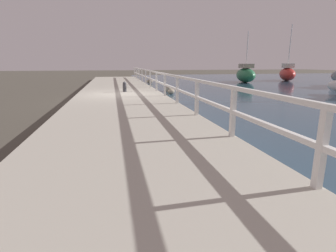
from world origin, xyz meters
TOP-DOWN VIEW (x-y plane):
  - ground_plane at (0.00, 0.00)m, footprint 120.00×120.00m
  - dock_walkway at (0.00, 0.00)m, footprint 4.45×36.00m
  - railing at (2.12, 0.00)m, footprint 0.10×32.50m
  - boulder_near_dock at (3.36, 3.90)m, footprint 0.59×0.53m
  - boulder_downstream at (3.10, 11.06)m, footprint 0.58×0.52m
  - boulder_mid_strip at (3.22, 2.29)m, footprint 0.46×0.42m
  - boulder_far_strip at (3.37, 4.22)m, footprint 0.48×0.43m
  - mooring_bollard at (0.28, 1.03)m, footprint 0.20×0.20m
  - sailboat_green at (12.90, 10.98)m, footprint 2.48×4.60m
  - sailboat_red at (18.67, 12.37)m, footprint 3.10×4.78m

SIDE VIEW (x-z plane):
  - ground_plane at x=0.00m, z-range 0.00..0.00m
  - boulder_mid_strip at x=3.22m, z-range 0.00..0.35m
  - dock_walkway at x=0.00m, z-range 0.00..0.35m
  - boulder_far_strip at x=3.37m, z-range 0.00..0.36m
  - boulder_downstream at x=3.10m, z-range 0.00..0.43m
  - boulder_near_dock at x=3.36m, z-range 0.00..0.44m
  - mooring_bollard at x=0.28m, z-range 0.35..0.91m
  - sailboat_red at x=18.67m, z-range -2.17..3.76m
  - sailboat_green at x=12.90m, z-range -1.67..3.27m
  - railing at x=2.12m, z-range 0.54..1.63m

